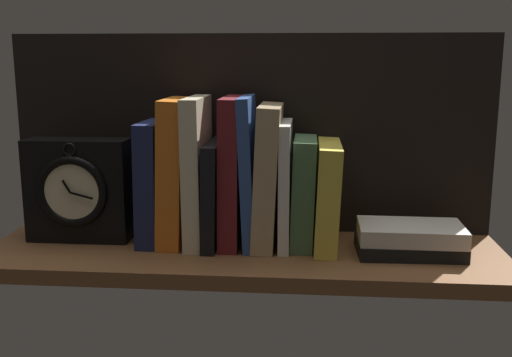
{
  "coord_description": "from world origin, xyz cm",
  "views": [
    {
      "loc": [
        10.8,
        -97.28,
        32.27
      ],
      "look_at": [
        1.91,
        3.51,
        11.57
      ],
      "focal_mm": 42.21,
      "sensor_mm": 36.0,
      "label": 1
    }
  ],
  "objects_px": {
    "book_blue_modern": "(249,171)",
    "book_green_romantic": "(303,192)",
    "book_tan_shortstories": "(268,176)",
    "framed_clock": "(78,190)",
    "book_orange_pandolfini": "(176,172)",
    "book_stack_side": "(410,239)",
    "book_white_catcher": "(285,184)",
    "book_yellow_seinlanguage": "(327,195)",
    "book_black_skeptic": "(215,192)",
    "book_maroon_dawkins": "(232,172)",
    "book_cream_twain": "(197,171)",
    "book_navy_bierce": "(153,182)"
  },
  "relations": [
    {
      "from": "book_blue_modern",
      "to": "framed_clock",
      "type": "height_order",
      "value": "book_blue_modern"
    },
    {
      "from": "book_navy_bierce",
      "to": "book_maroon_dawkins",
      "type": "xyz_separation_m",
      "value": [
        0.14,
        0.0,
        0.02
      ]
    },
    {
      "from": "book_blue_modern",
      "to": "book_green_romantic",
      "type": "bearing_deg",
      "value": 0.0
    },
    {
      "from": "book_blue_modern",
      "to": "book_yellow_seinlanguage",
      "type": "height_order",
      "value": "book_blue_modern"
    },
    {
      "from": "book_navy_bierce",
      "to": "book_orange_pandolfini",
      "type": "relative_size",
      "value": 0.84
    },
    {
      "from": "book_green_romantic",
      "to": "book_yellow_seinlanguage",
      "type": "relative_size",
      "value": 1.04
    },
    {
      "from": "book_navy_bierce",
      "to": "book_blue_modern",
      "type": "height_order",
      "value": "book_blue_modern"
    },
    {
      "from": "book_stack_side",
      "to": "book_orange_pandolfini",
      "type": "bearing_deg",
      "value": 174.95
    },
    {
      "from": "book_orange_pandolfini",
      "to": "book_yellow_seinlanguage",
      "type": "relative_size",
      "value": 1.41
    },
    {
      "from": "book_maroon_dawkins",
      "to": "book_green_romantic",
      "type": "xyz_separation_m",
      "value": [
        0.12,
        0.0,
        -0.03
      ]
    },
    {
      "from": "book_stack_side",
      "to": "book_black_skeptic",
      "type": "bearing_deg",
      "value": 173.92
    },
    {
      "from": "book_orange_pandolfini",
      "to": "framed_clock",
      "type": "distance_m",
      "value": 0.18
    },
    {
      "from": "book_white_catcher",
      "to": "book_orange_pandolfini",
      "type": "bearing_deg",
      "value": 180.0
    },
    {
      "from": "framed_clock",
      "to": "book_stack_side",
      "type": "bearing_deg",
      "value": -2.72
    },
    {
      "from": "book_tan_shortstories",
      "to": "framed_clock",
      "type": "height_order",
      "value": "book_tan_shortstories"
    },
    {
      "from": "book_maroon_dawkins",
      "to": "book_white_catcher",
      "type": "bearing_deg",
      "value": 0.0
    },
    {
      "from": "book_maroon_dawkins",
      "to": "book_yellow_seinlanguage",
      "type": "height_order",
      "value": "book_maroon_dawkins"
    },
    {
      "from": "book_black_skeptic",
      "to": "book_blue_modern",
      "type": "height_order",
      "value": "book_blue_modern"
    },
    {
      "from": "book_navy_bierce",
      "to": "book_stack_side",
      "type": "distance_m",
      "value": 0.45
    },
    {
      "from": "book_orange_pandolfini",
      "to": "book_tan_shortstories",
      "type": "height_order",
      "value": "book_orange_pandolfini"
    },
    {
      "from": "book_green_romantic",
      "to": "book_cream_twain",
      "type": "bearing_deg",
      "value": 180.0
    },
    {
      "from": "book_blue_modern",
      "to": "framed_clock",
      "type": "distance_m",
      "value": 0.3
    },
    {
      "from": "book_yellow_seinlanguage",
      "to": "book_navy_bierce",
      "type": "bearing_deg",
      "value": 180.0
    },
    {
      "from": "book_cream_twain",
      "to": "book_white_catcher",
      "type": "bearing_deg",
      "value": 0.0
    },
    {
      "from": "book_maroon_dawkins",
      "to": "book_blue_modern",
      "type": "xyz_separation_m",
      "value": [
        0.03,
        0.0,
        0.0
      ]
    },
    {
      "from": "book_orange_pandolfini",
      "to": "book_maroon_dawkins",
      "type": "bearing_deg",
      "value": 0.0
    },
    {
      "from": "book_orange_pandolfini",
      "to": "book_green_romantic",
      "type": "distance_m",
      "value": 0.22
    },
    {
      "from": "book_orange_pandolfini",
      "to": "book_stack_side",
      "type": "distance_m",
      "value": 0.41
    },
    {
      "from": "book_orange_pandolfini",
      "to": "book_maroon_dawkins",
      "type": "xyz_separation_m",
      "value": [
        0.1,
        0.0,
        0.0
      ]
    },
    {
      "from": "book_maroon_dawkins",
      "to": "book_blue_modern",
      "type": "relative_size",
      "value": 0.99
    },
    {
      "from": "book_black_skeptic",
      "to": "book_yellow_seinlanguage",
      "type": "bearing_deg",
      "value": 0.0
    },
    {
      "from": "book_white_catcher",
      "to": "book_yellow_seinlanguage",
      "type": "distance_m",
      "value": 0.07
    },
    {
      "from": "book_orange_pandolfini",
      "to": "framed_clock",
      "type": "xyz_separation_m",
      "value": [
        -0.17,
        -0.01,
        -0.03
      ]
    },
    {
      "from": "book_cream_twain",
      "to": "book_green_romantic",
      "type": "height_order",
      "value": "book_cream_twain"
    },
    {
      "from": "book_navy_bierce",
      "to": "framed_clock",
      "type": "height_order",
      "value": "book_navy_bierce"
    },
    {
      "from": "book_navy_bierce",
      "to": "book_maroon_dawkins",
      "type": "bearing_deg",
      "value": 0.0
    },
    {
      "from": "book_orange_pandolfini",
      "to": "book_blue_modern",
      "type": "bearing_deg",
      "value": 0.0
    },
    {
      "from": "book_yellow_seinlanguage",
      "to": "book_stack_side",
      "type": "distance_m",
      "value": 0.16
    },
    {
      "from": "book_cream_twain",
      "to": "book_stack_side",
      "type": "relative_size",
      "value": 1.46
    },
    {
      "from": "book_green_romantic",
      "to": "framed_clock",
      "type": "relative_size",
      "value": 1.03
    },
    {
      "from": "book_orange_pandolfini",
      "to": "book_cream_twain",
      "type": "relative_size",
      "value": 0.99
    },
    {
      "from": "book_tan_shortstories",
      "to": "book_stack_side",
      "type": "bearing_deg",
      "value": -8.39
    },
    {
      "from": "book_navy_bierce",
      "to": "book_white_catcher",
      "type": "height_order",
      "value": "book_white_catcher"
    },
    {
      "from": "book_white_catcher",
      "to": "book_green_romantic",
      "type": "distance_m",
      "value": 0.03
    },
    {
      "from": "book_black_skeptic",
      "to": "book_green_romantic",
      "type": "xyz_separation_m",
      "value": [
        0.15,
        0.0,
        0.0
      ]
    },
    {
      "from": "book_orange_pandolfini",
      "to": "framed_clock",
      "type": "height_order",
      "value": "book_orange_pandolfini"
    },
    {
      "from": "book_maroon_dawkins",
      "to": "book_green_romantic",
      "type": "height_order",
      "value": "book_maroon_dawkins"
    },
    {
      "from": "book_cream_twain",
      "to": "book_green_romantic",
      "type": "relative_size",
      "value": 1.37
    },
    {
      "from": "book_navy_bierce",
      "to": "book_white_catcher",
      "type": "distance_m",
      "value": 0.23
    },
    {
      "from": "book_orange_pandolfini",
      "to": "book_blue_modern",
      "type": "xyz_separation_m",
      "value": [
        0.13,
        0.0,
        0.0
      ]
    }
  ]
}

